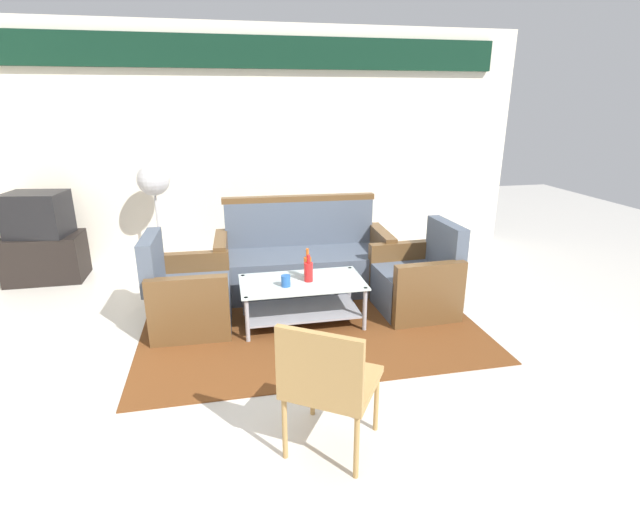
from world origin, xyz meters
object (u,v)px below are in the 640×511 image
object	(u,v)px
television	(37,214)
pedestal_fan	(154,186)
bottle_red	(309,271)
armchair_left	(188,297)
tv_stand	(46,258)
cup	(286,281)
wicker_chair	(327,379)
couch	(303,261)
armchair_right	(417,282)
bottle_orange	(308,267)
coffee_table	(302,296)

from	to	relation	value
television	pedestal_fan	world-z (taller)	pedestal_fan
pedestal_fan	bottle_red	bearing A→B (deg)	-49.83
armchair_left	tv_stand	xyz separation A→B (m)	(-1.63, 1.53, -0.03)
cup	wicker_chair	xyz separation A→B (m)	(0.01, -1.60, 0.03)
wicker_chair	couch	bearing A→B (deg)	115.98
couch	wicker_chair	xyz separation A→B (m)	(-0.29, -2.49, 0.18)
armchair_right	bottle_orange	bearing A→B (deg)	86.84
armchair_right	coffee_table	world-z (taller)	armchair_right
armchair_left	tv_stand	size ratio (longest dim) A/B	1.06
couch	armchair_right	bearing A→B (deg)	145.09
bottle_red	tv_stand	distance (m)	3.19
couch	wicker_chair	world-z (taller)	couch
tv_stand	pedestal_fan	world-z (taller)	pedestal_fan
armchair_left	coffee_table	world-z (taller)	armchair_left
bottle_orange	bottle_red	xyz separation A→B (m)	(-0.01, -0.09, -0.01)
couch	cup	distance (m)	0.96
armchair_right	wicker_chair	xyz separation A→B (m)	(-1.27, -1.75, 0.21)
bottle_orange	couch	bearing A→B (deg)	83.61
armchair_left	television	size ratio (longest dim) A/B	1.28
television	armchair_left	bearing A→B (deg)	146.16
coffee_table	bottle_red	xyz separation A→B (m)	(0.06, -0.00, 0.23)
bottle_orange	television	distance (m)	3.15
couch	pedestal_fan	size ratio (longest dim) A/B	1.44
couch	bottle_orange	world-z (taller)	couch
bottle_red	pedestal_fan	distance (m)	2.32
coffee_table	bottle_orange	distance (m)	0.27
couch	pedestal_fan	world-z (taller)	pedestal_fan
armchair_right	tv_stand	xyz separation A→B (m)	(-3.77, 1.61, -0.03)
bottle_red	coffee_table	bearing A→B (deg)	175.62
tv_stand	television	xyz separation A→B (m)	(0.00, 0.00, 0.50)
coffee_table	tv_stand	distance (m)	3.13
armchair_right	cup	distance (m)	1.30
pedestal_fan	wicker_chair	distance (m)	3.67
coffee_table	pedestal_fan	size ratio (longest dim) A/B	0.87
armchair_left	armchair_right	bearing A→B (deg)	89.62
cup	coffee_table	bearing A→B (deg)	28.58
armchair_right	cup	xyz separation A→B (m)	(-1.28, -0.15, 0.17)
cup	tv_stand	size ratio (longest dim) A/B	0.12
bottle_orange	armchair_left	bearing A→B (deg)	176.76
bottle_orange	television	size ratio (longest dim) A/B	0.42
armchair_left	cup	size ratio (longest dim) A/B	8.50
armchair_left	television	distance (m)	2.29
armchair_right	cup	bearing A→B (deg)	94.76
armchair_left	cup	xyz separation A→B (m)	(0.85, -0.23, 0.17)
bottle_red	wicker_chair	size ratio (longest dim) A/B	0.29
armchair_left	bottle_red	distance (m)	1.09
coffee_table	tv_stand	xyz separation A→B (m)	(-2.64, 1.68, -0.01)
couch	tv_stand	distance (m)	2.92
coffee_table	bottle_orange	world-z (taller)	bottle_orange
bottle_red	cup	distance (m)	0.23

